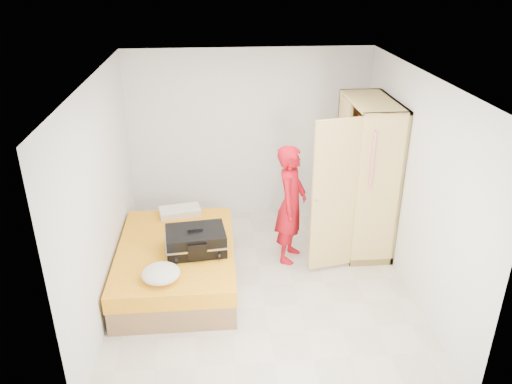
{
  "coord_description": "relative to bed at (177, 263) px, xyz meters",
  "views": [
    {
      "loc": [
        -0.52,
        -5.16,
        3.7
      ],
      "look_at": [
        -0.02,
        0.62,
        1.0
      ],
      "focal_mm": 35.0,
      "sensor_mm": 36.0,
      "label": 1
    }
  ],
  "objects": [
    {
      "name": "suitcase",
      "position": [
        0.26,
        -0.13,
        0.39
      ],
      "size": [
        0.77,
        0.61,
        0.31
      ],
      "rotation": [
        0.0,
        0.0,
        0.11
      ],
      "color": "black",
      "rests_on": "bed"
    },
    {
      "name": "round_cushion",
      "position": [
        -0.11,
        -0.7,
        0.33
      ],
      "size": [
        0.42,
        0.42,
        0.16
      ],
      "primitive_type": "ellipsoid",
      "color": "beige",
      "rests_on": "bed"
    },
    {
      "name": "bed",
      "position": [
        0.0,
        0.0,
        0.0
      ],
      "size": [
        1.42,
        2.02,
        0.5
      ],
      "color": "olive",
      "rests_on": "ground"
    },
    {
      "name": "pillow",
      "position": [
        0.01,
        0.85,
        0.3
      ],
      "size": [
        0.59,
        0.38,
        0.1
      ],
      "primitive_type": "cube",
      "rotation": [
        0.0,
        0.0,
        0.2
      ],
      "color": "beige",
      "rests_on": "bed"
    },
    {
      "name": "person",
      "position": [
        1.49,
        0.42,
        0.56
      ],
      "size": [
        0.59,
        0.69,
        1.61
      ],
      "primitive_type": "imported",
      "rotation": [
        0.0,
        0.0,
        1.17
      ],
      "color": "red",
      "rests_on": "ground"
    },
    {
      "name": "wardrobe",
      "position": [
        2.5,
        0.66,
        0.75
      ],
      "size": [
        1.16,
        1.3,
        2.1
      ],
      "color": "#E1C16D",
      "rests_on": "ground"
    },
    {
      "name": "room",
      "position": [
        1.05,
        -0.19,
        1.05
      ],
      "size": [
        4.0,
        4.02,
        2.6
      ],
      "color": "beige",
      "rests_on": "ground"
    }
  ]
}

